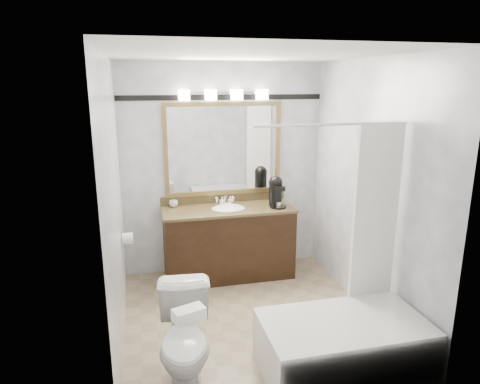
# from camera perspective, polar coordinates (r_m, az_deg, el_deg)

# --- Properties ---
(room) EXTENTS (2.42, 2.62, 2.52)m
(room) POSITION_cam_1_polar(r_m,az_deg,el_deg) (3.91, 1.41, -0.69)
(room) COLOR gray
(room) RESTS_ON ground
(vanity) EXTENTS (1.53, 0.58, 0.97)m
(vanity) POSITION_cam_1_polar(r_m,az_deg,el_deg) (5.11, -1.55, -6.54)
(vanity) COLOR black
(vanity) RESTS_ON ground
(mirror) EXTENTS (1.40, 0.04, 1.10)m
(mirror) POSITION_cam_1_polar(r_m,az_deg,el_deg) (5.08, -2.24, 5.73)
(mirror) COLOR olive
(mirror) RESTS_ON room
(vanity_light_bar) EXTENTS (1.02, 0.14, 0.12)m
(vanity_light_bar) POSITION_cam_1_polar(r_m,az_deg,el_deg) (4.97, -2.19, 12.86)
(vanity_light_bar) COLOR silver
(vanity_light_bar) RESTS_ON room
(accent_stripe) EXTENTS (2.40, 0.01, 0.06)m
(accent_stripe) POSITION_cam_1_polar(r_m,az_deg,el_deg) (5.04, -2.34, 12.50)
(accent_stripe) COLOR black
(accent_stripe) RESTS_ON room
(bathtub) EXTENTS (1.30, 0.75, 1.96)m
(bathtub) POSITION_cam_1_polar(r_m,az_deg,el_deg) (3.72, 13.79, -18.38)
(bathtub) COLOR white
(bathtub) RESTS_ON ground
(tp_roll) EXTENTS (0.11, 0.12, 0.12)m
(tp_roll) POSITION_cam_1_polar(r_m,az_deg,el_deg) (4.60, -14.77, -6.03)
(tp_roll) COLOR white
(tp_roll) RESTS_ON room
(toilet) EXTENTS (0.48, 0.77, 0.75)m
(toilet) POSITION_cam_1_polar(r_m,az_deg,el_deg) (3.45, -7.30, -19.05)
(toilet) COLOR white
(toilet) RESTS_ON ground
(tissue_box) EXTENTS (0.23, 0.17, 0.09)m
(tissue_box) POSITION_cam_1_polar(r_m,az_deg,el_deg) (2.94, -6.83, -15.89)
(tissue_box) COLOR white
(tissue_box) RESTS_ON toilet
(coffee_maker) EXTENTS (0.19, 0.24, 0.36)m
(coffee_maker) POSITION_cam_1_polar(r_m,az_deg,el_deg) (5.01, 4.80, 0.15)
(coffee_maker) COLOR black
(coffee_maker) RESTS_ON vanity
(cup_left) EXTENTS (0.12, 0.12, 0.08)m
(cup_left) POSITION_cam_1_polar(r_m,az_deg,el_deg) (5.07, -8.85, -1.55)
(cup_left) COLOR white
(cup_left) RESTS_ON vanity
(soap_bottle_a) EXTENTS (0.06, 0.06, 0.10)m
(soap_bottle_a) POSITION_cam_1_polar(r_m,az_deg,el_deg) (5.07, -2.40, -1.22)
(soap_bottle_a) COLOR white
(soap_bottle_a) RESTS_ON vanity
(soap_bottle_b) EXTENTS (0.08, 0.08, 0.09)m
(soap_bottle_b) POSITION_cam_1_polar(r_m,az_deg,el_deg) (5.16, -1.32, -1.03)
(soap_bottle_b) COLOR white
(soap_bottle_b) RESTS_ON vanity
(soap_bar) EXTENTS (0.09, 0.06, 0.03)m
(soap_bar) POSITION_cam_1_polar(r_m,az_deg,el_deg) (5.08, -1.64, -1.63)
(soap_bar) COLOR beige
(soap_bar) RESTS_ON vanity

